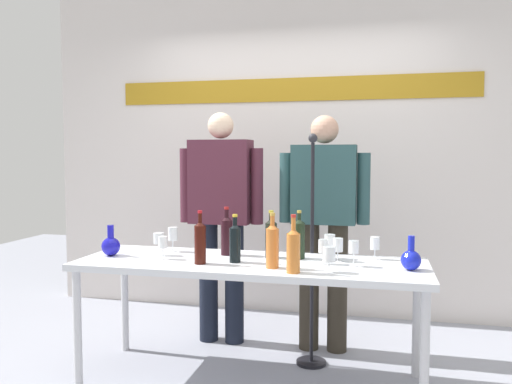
{
  "coord_description": "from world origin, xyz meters",
  "views": [
    {
      "loc": [
        0.75,
        -3.05,
        1.4
      ],
      "look_at": [
        0.0,
        0.15,
        1.16
      ],
      "focal_mm": 36.74,
      "sensor_mm": 36.0,
      "label": 1
    }
  ],
  "objects": [
    {
      "name": "wine_glass_left_0",
      "position": [
        -0.58,
        0.19,
        0.87
      ],
      "size": [
        0.06,
        0.06,
        0.16
      ],
      "color": "white",
      "rests_on": "display_table"
    },
    {
      "name": "display_table",
      "position": [
        0.0,
        0.0,
        0.69
      ],
      "size": [
        2.12,
        0.7,
        0.75
      ],
      "color": "silver",
      "rests_on": "ground"
    },
    {
      "name": "wine_bottle_6",
      "position": [
        -0.27,
        -0.14,
        0.88
      ],
      "size": [
        0.07,
        0.07,
        0.32
      ],
      "color": "#370E08",
      "rests_on": "display_table"
    },
    {
      "name": "wine_bottle_0",
      "position": [
        -0.08,
        -0.05,
        0.88
      ],
      "size": [
        0.07,
        0.07,
        0.29
      ],
      "color": "black",
      "rests_on": "display_table"
    },
    {
      "name": "wine_bottle_5",
      "position": [
        0.28,
        0.15,
        0.88
      ],
      "size": [
        0.07,
        0.07,
        0.3
      ],
      "color": "black",
      "rests_on": "display_table"
    },
    {
      "name": "wine_glass_left_2",
      "position": [
        -0.55,
        -0.06,
        0.85
      ],
      "size": [
        0.06,
        0.06,
        0.14
      ],
      "color": "white",
      "rests_on": "display_table"
    },
    {
      "name": "back_wall",
      "position": [
        0.0,
        1.52,
        1.5
      ],
      "size": [
        4.45,
        0.11,
        3.0
      ],
      "color": "silver",
      "rests_on": "ground"
    },
    {
      "name": "wine_bottle_2",
      "position": [
        0.17,
        -0.15,
        0.89
      ],
      "size": [
        0.07,
        0.07,
        0.32
      ],
      "color": "#C86D2C",
      "rests_on": "display_table"
    },
    {
      "name": "wine_glass_left_1",
      "position": [
        -0.62,
        0.05,
        0.86
      ],
      "size": [
        0.07,
        0.07,
        0.14
      ],
      "color": "white",
      "rests_on": "display_table"
    },
    {
      "name": "wine_bottle_3",
      "position": [
        0.3,
        -0.25,
        0.88
      ],
      "size": [
        0.07,
        0.07,
        0.32
      ],
      "color": "#C96E2A",
      "rests_on": "display_table"
    },
    {
      "name": "microphone_stand",
      "position": [
        0.33,
        0.35,
        0.51
      ],
      "size": [
        0.2,
        0.2,
        1.53
      ],
      "color": "black",
      "rests_on": "ground"
    },
    {
      "name": "wine_glass_right_4",
      "position": [
        0.62,
        -0.01,
        0.86
      ],
      "size": [
        0.06,
        0.06,
        0.15
      ],
      "color": "white",
      "rests_on": "display_table"
    },
    {
      "name": "wine_glass_right_0",
      "position": [
        0.74,
        0.23,
        0.85
      ],
      "size": [
        0.06,
        0.06,
        0.14
      ],
      "color": "white",
      "rests_on": "display_table"
    },
    {
      "name": "decanter_blue_left",
      "position": [
        -0.91,
        -0.04,
        0.82
      ],
      "size": [
        0.12,
        0.12,
        0.2
      ],
      "color": "#1817AE",
      "rests_on": "display_table"
    },
    {
      "name": "presenter_left",
      "position": [
        -0.38,
        0.63,
        0.98
      ],
      "size": [
        0.64,
        0.22,
        1.7
      ],
      "color": "black",
      "rests_on": "ground"
    },
    {
      "name": "decanter_blue_right",
      "position": [
        0.94,
        -0.04,
        0.81
      ],
      "size": [
        0.11,
        0.11,
        0.19
      ],
      "color": "#1621BD",
      "rests_on": "display_table"
    },
    {
      "name": "wine_glass_right_3",
      "position": [
        0.46,
        0.19,
        0.86
      ],
      "size": [
        0.07,
        0.07,
        0.15
      ],
      "color": "white",
      "rests_on": "display_table"
    },
    {
      "name": "wine_glass_right_1",
      "position": [
        0.44,
        0.02,
        0.85
      ],
      "size": [
        0.06,
        0.06,
        0.15
      ],
      "color": "white",
      "rests_on": "display_table"
    },
    {
      "name": "wine_bottle_4",
      "position": [
        -0.2,
        0.16,
        0.89
      ],
      "size": [
        0.07,
        0.07,
        0.31
      ],
      "color": "black",
      "rests_on": "display_table"
    },
    {
      "name": "wine_glass_right_5",
      "position": [
        0.52,
        0.12,
        0.85
      ],
      "size": [
        0.06,
        0.06,
        0.14
      ],
      "color": "white",
      "rests_on": "display_table"
    },
    {
      "name": "ground_plane",
      "position": [
        0.0,
        0.0,
        0.0
      ],
      "size": [
        10.0,
        10.0,
        0.0
      ],
      "primitive_type": "plane",
      "color": "#989BA8"
    },
    {
      "name": "wine_glass_right_2",
      "position": [
        0.49,
        -0.19,
        0.85
      ],
      "size": [
        0.07,
        0.07,
        0.14
      ],
      "color": "white",
      "rests_on": "display_table"
    },
    {
      "name": "presenter_right",
      "position": [
        0.38,
        0.63,
        0.97
      ],
      "size": [
        0.64,
        0.22,
        1.67
      ],
      "color": "#312B21",
      "rests_on": "ground"
    },
    {
      "name": "wine_bottle_1",
      "position": [
        0.1,
        0.13,
        0.88
      ],
      "size": [
        0.07,
        0.07,
        0.3
      ],
      "color": "black",
      "rests_on": "display_table"
    }
  ]
}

